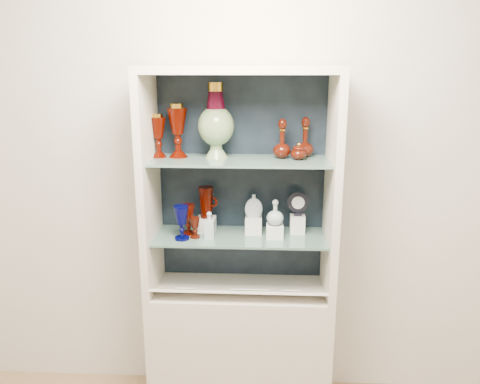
# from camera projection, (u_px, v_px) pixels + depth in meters

# --- Properties ---
(wall_back) EXTENTS (3.50, 0.02, 2.80)m
(wall_back) POSITION_uv_depth(u_px,v_px,m) (242.00, 165.00, 2.64)
(wall_back) COLOR beige
(wall_back) RESTS_ON ground
(cabinet_base) EXTENTS (1.00, 0.40, 0.75)m
(cabinet_base) POSITION_uv_depth(u_px,v_px,m) (240.00, 347.00, 2.69)
(cabinet_base) COLOR beige
(cabinet_base) RESTS_ON ground
(cabinet_back_panel) EXTENTS (0.98, 0.02, 1.15)m
(cabinet_back_panel) POSITION_uv_depth(u_px,v_px,m) (242.00, 179.00, 2.63)
(cabinet_back_panel) COLOR black
(cabinet_back_panel) RESTS_ON cabinet_base
(cabinet_side_left) EXTENTS (0.04, 0.40, 1.15)m
(cabinet_side_left) POSITION_uv_depth(u_px,v_px,m) (149.00, 186.00, 2.47)
(cabinet_side_left) COLOR beige
(cabinet_side_left) RESTS_ON cabinet_base
(cabinet_side_right) EXTENTS (0.04, 0.40, 1.15)m
(cabinet_side_right) POSITION_uv_depth(u_px,v_px,m) (332.00, 189.00, 2.42)
(cabinet_side_right) COLOR beige
(cabinet_side_right) RESTS_ON cabinet_base
(cabinet_top_cap) EXTENTS (1.00, 0.40, 0.04)m
(cabinet_top_cap) POSITION_uv_depth(u_px,v_px,m) (240.00, 70.00, 2.29)
(cabinet_top_cap) COLOR beige
(cabinet_top_cap) RESTS_ON cabinet_side_left
(shelf_lower) EXTENTS (0.92, 0.34, 0.01)m
(shelf_lower) POSITION_uv_depth(u_px,v_px,m) (240.00, 237.00, 2.54)
(shelf_lower) COLOR slate
(shelf_lower) RESTS_ON cabinet_side_left
(shelf_upper) EXTENTS (0.92, 0.34, 0.01)m
(shelf_upper) POSITION_uv_depth(u_px,v_px,m) (240.00, 161.00, 2.43)
(shelf_upper) COLOR slate
(shelf_upper) RESTS_ON cabinet_side_left
(label_ledge) EXTENTS (0.92, 0.17, 0.09)m
(label_ledge) POSITION_uv_depth(u_px,v_px,m) (239.00, 292.00, 2.48)
(label_ledge) COLOR beige
(label_ledge) RESTS_ON cabinet_base
(label_card_0) EXTENTS (0.10, 0.06, 0.03)m
(label_card_0) POSITION_uv_depth(u_px,v_px,m) (186.00, 288.00, 2.49)
(label_card_0) COLOR white
(label_card_0) RESTS_ON label_ledge
(label_card_1) EXTENTS (0.10, 0.06, 0.03)m
(label_card_1) POSITION_uv_depth(u_px,v_px,m) (292.00, 291.00, 2.46)
(label_card_1) COLOR white
(label_card_1) RESTS_ON label_ledge
(label_card_2) EXTENTS (0.10, 0.06, 0.03)m
(label_card_2) POSITION_uv_depth(u_px,v_px,m) (241.00, 289.00, 2.48)
(label_card_2) COLOR white
(label_card_2) RESTS_ON label_ledge
(label_card_3) EXTENTS (0.10, 0.06, 0.03)m
(label_card_3) POSITION_uv_depth(u_px,v_px,m) (259.00, 290.00, 2.47)
(label_card_3) COLOR white
(label_card_3) RESTS_ON label_ledge
(pedestal_lamp_left) EXTENTS (0.14, 0.14, 0.28)m
(pedestal_lamp_left) POSITION_uv_depth(u_px,v_px,m) (178.00, 131.00, 2.46)
(pedestal_lamp_left) COLOR #400800
(pedestal_lamp_left) RESTS_ON shelf_upper
(pedestal_lamp_right) EXTENTS (0.12, 0.12, 0.23)m
(pedestal_lamp_right) POSITION_uv_depth(u_px,v_px,m) (158.00, 136.00, 2.47)
(pedestal_lamp_right) COLOR #400800
(pedestal_lamp_right) RESTS_ON shelf_upper
(enamel_urn) EXTENTS (0.24, 0.24, 0.39)m
(enamel_urn) POSITION_uv_depth(u_px,v_px,m) (216.00, 121.00, 2.43)
(enamel_urn) COLOR #0D4626
(enamel_urn) RESTS_ON shelf_upper
(ruby_decanter_a) EXTENTS (0.10, 0.10, 0.24)m
(ruby_decanter_a) POSITION_uv_depth(u_px,v_px,m) (305.00, 135.00, 2.47)
(ruby_decanter_a) COLOR #431107
(ruby_decanter_a) RESTS_ON shelf_upper
(ruby_decanter_b) EXTENTS (0.13, 0.13, 0.22)m
(ruby_decanter_b) POSITION_uv_depth(u_px,v_px,m) (282.00, 137.00, 2.43)
(ruby_decanter_b) COLOR #431107
(ruby_decanter_b) RESTS_ON shelf_upper
(lidded_bowl) EXTENTS (0.11, 0.11, 0.09)m
(lidded_bowl) POSITION_uv_depth(u_px,v_px,m) (299.00, 151.00, 2.41)
(lidded_bowl) COLOR #431107
(lidded_bowl) RESTS_ON shelf_upper
(cobalt_goblet) EXTENTS (0.09, 0.09, 0.18)m
(cobalt_goblet) POSITION_uv_depth(u_px,v_px,m) (182.00, 223.00, 2.46)
(cobalt_goblet) COLOR #030441
(cobalt_goblet) RESTS_ON shelf_lower
(ruby_goblet_tall) EXTENTS (0.08, 0.08, 0.17)m
(ruby_goblet_tall) POSITION_uv_depth(u_px,v_px,m) (189.00, 219.00, 2.54)
(ruby_goblet_tall) COLOR #400800
(ruby_goblet_tall) RESTS_ON shelf_lower
(ruby_goblet_small) EXTENTS (0.07, 0.07, 0.11)m
(ruby_goblet_small) POSITION_uv_depth(u_px,v_px,m) (195.00, 228.00, 2.49)
(ruby_goblet_small) COLOR #431107
(ruby_goblet_small) RESTS_ON shelf_lower
(riser_ruby_pitcher) EXTENTS (0.10, 0.10, 0.08)m
(riser_ruby_pitcher) POSITION_uv_depth(u_px,v_px,m) (207.00, 224.00, 2.60)
(riser_ruby_pitcher) COLOR silver
(riser_ruby_pitcher) RESTS_ON shelf_lower
(ruby_pitcher) EXTENTS (0.15, 0.13, 0.17)m
(ruby_pitcher) POSITION_uv_depth(u_px,v_px,m) (206.00, 202.00, 2.56)
(ruby_pitcher) COLOR #400800
(ruby_pitcher) RESTS_ON riser_ruby_pitcher
(clear_square_bottle) EXTENTS (0.05, 0.05, 0.15)m
(clear_square_bottle) POSITION_uv_depth(u_px,v_px,m) (209.00, 225.00, 2.48)
(clear_square_bottle) COLOR #9BAEB4
(clear_square_bottle) RESTS_ON shelf_lower
(riser_flat_flask) EXTENTS (0.09, 0.09, 0.09)m
(riser_flat_flask) POSITION_uv_depth(u_px,v_px,m) (254.00, 225.00, 2.56)
(riser_flat_flask) COLOR silver
(riser_flat_flask) RESTS_ON shelf_lower
(flat_flask) EXTENTS (0.10, 0.04, 0.13)m
(flat_flask) POSITION_uv_depth(u_px,v_px,m) (254.00, 206.00, 2.53)
(flat_flask) COLOR #A8B3BD
(flat_flask) RESTS_ON riser_flat_flask
(riser_clear_round_decanter) EXTENTS (0.09, 0.09, 0.07)m
(riser_clear_round_decanter) POSITION_uv_depth(u_px,v_px,m) (275.00, 231.00, 2.50)
(riser_clear_round_decanter) COLOR silver
(riser_clear_round_decanter) RESTS_ON shelf_lower
(clear_round_decanter) EXTENTS (0.10, 0.10, 0.13)m
(clear_round_decanter) POSITION_uv_depth(u_px,v_px,m) (275.00, 213.00, 2.47)
(clear_round_decanter) COLOR #9BAEB4
(clear_round_decanter) RESTS_ON riser_clear_round_decanter
(riser_cameo_medallion) EXTENTS (0.08, 0.08, 0.10)m
(riser_cameo_medallion) POSITION_uv_depth(u_px,v_px,m) (297.00, 224.00, 2.57)
(riser_cameo_medallion) COLOR silver
(riser_cameo_medallion) RESTS_ON shelf_lower
(cameo_medallion) EXTENTS (0.12, 0.05, 0.14)m
(cameo_medallion) POSITION_uv_depth(u_px,v_px,m) (298.00, 203.00, 2.54)
(cameo_medallion) COLOR black
(cameo_medallion) RESTS_ON riser_cameo_medallion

